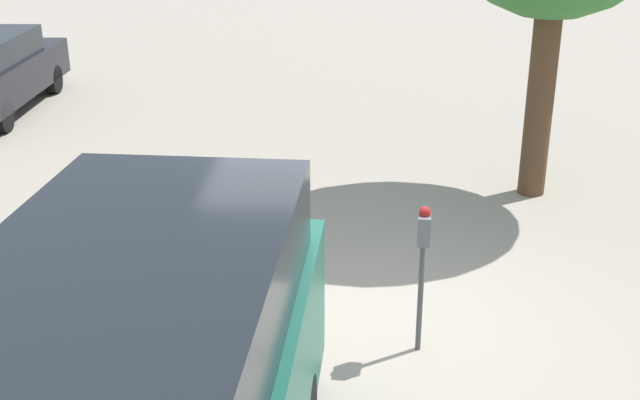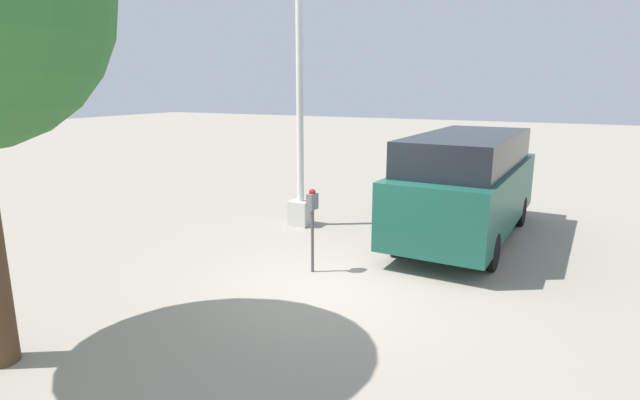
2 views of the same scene
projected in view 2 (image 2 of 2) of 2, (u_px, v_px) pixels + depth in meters
ground_plane at (333, 285)px, 7.69m from camera, size 80.00×80.00×0.00m
parking_meter_near at (312, 211)px, 8.01m from camera, size 0.21×0.13×1.40m
parking_meter_far at (426, 160)px, 14.15m from camera, size 0.21×0.13×1.30m
lamp_post at (300, 141)px, 10.62m from camera, size 0.44×0.44×6.02m
parked_van at (467, 183)px, 9.77m from camera, size 5.19×2.07×2.11m
fire_hydrant at (415, 181)px, 14.12m from camera, size 0.18×0.18×0.74m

